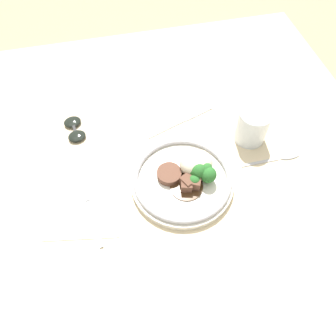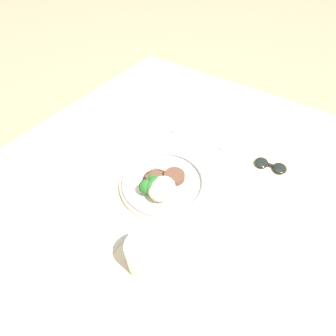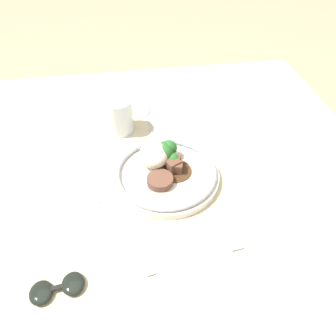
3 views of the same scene
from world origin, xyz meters
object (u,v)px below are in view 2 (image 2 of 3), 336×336
juice_glass (145,256)px  spoon (101,265)px  plate (162,183)px  sunglasses (271,165)px  fork (201,141)px  knife (216,235)px

juice_glass → spoon: (0.06, -0.08, -0.04)m
juice_glass → plate: bearing=-154.3°
spoon → sunglasses: (-0.51, 0.21, 0.01)m
plate → spoon: size_ratio=1.57×
fork → spoon: size_ratio=1.22×
plate → juice_glass: size_ratio=2.67×
juice_glass → sunglasses: 0.47m
plate → juice_glass: juice_glass is taller
spoon → sunglasses: bearing=157.2°
knife → spoon: (0.21, -0.18, 0.00)m
sunglasses → fork: bearing=-94.6°
plate → fork: plate is taller
knife → spoon: 0.28m
spoon → plate: bearing=-177.4°
juice_glass → knife: juice_glass is taller
plate → knife: plate is taller
plate → knife: size_ratio=1.23×
plate → juice_glass: 0.22m
fork → spoon: 0.49m
plate → juice_glass: bearing=25.7°
spoon → sunglasses: size_ratio=1.57×
plate → fork: (-0.23, -0.01, -0.02)m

